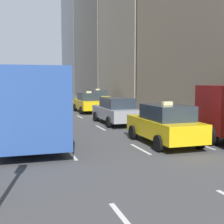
% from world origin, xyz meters
% --- Properties ---
extents(lane_markings, '(5.72, 56.00, 0.01)m').
position_xyz_m(lane_markings, '(2.60, 23.00, 0.01)').
color(lane_markings, white).
rests_on(lane_markings, ground).
extents(taxi_lead, '(2.02, 4.40, 1.87)m').
position_xyz_m(taxi_lead, '(6.80, 36.52, 0.88)').
color(taxi_lead, yellow).
rests_on(taxi_lead, ground).
extents(taxi_second, '(2.02, 4.40, 1.87)m').
position_xyz_m(taxi_second, '(4.00, 14.64, 0.88)').
color(taxi_second, yellow).
rests_on(taxi_second, ground).
extents(taxi_fourth, '(2.02, 4.40, 1.87)m').
position_xyz_m(taxi_fourth, '(4.00, 29.00, 0.88)').
color(taxi_fourth, yellow).
rests_on(taxi_fourth, ground).
extents(sedan_black_near, '(2.02, 4.96, 1.69)m').
position_xyz_m(sedan_black_near, '(4.00, 21.38, 0.86)').
color(sedan_black_near, '#9EA0A5').
rests_on(sedan_black_near, ground).
extents(city_bus, '(2.80, 11.61, 3.25)m').
position_xyz_m(city_bus, '(-1.61, 18.64, 1.79)').
color(city_bus, '#2D519E').
rests_on(city_bus, ground).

